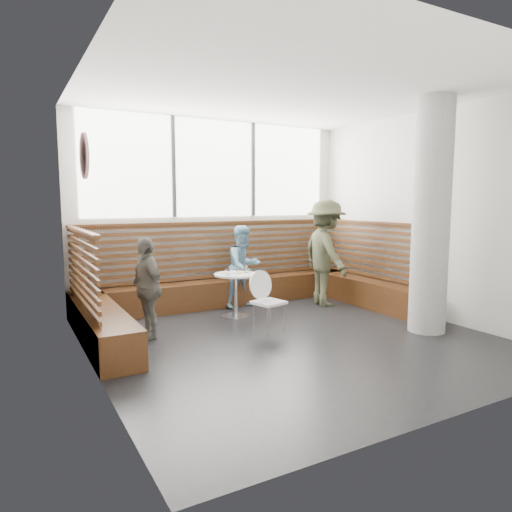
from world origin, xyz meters
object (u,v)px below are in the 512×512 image
concrete_column (431,217)px  child_back (244,267)px  adult_man (326,253)px  child_left (146,288)px  cafe_table (236,286)px  cafe_chair (266,296)px

concrete_column → child_back: bearing=121.6°
child_back → concrete_column: bearing=-71.8°
adult_man → child_left: bearing=106.0°
cafe_table → adult_man: size_ratio=0.38×
adult_man → cafe_chair: bearing=126.6°
cafe_table → child_left: bearing=-165.4°
concrete_column → cafe_table: bearing=135.1°
adult_man → child_left: adult_man is taller
concrete_column → adult_man: size_ratio=1.74×
cafe_table → child_back: child_back is taller
concrete_column → cafe_table: (-2.00, 1.99, -1.11)m
adult_man → child_left: (-3.26, -0.40, -0.25)m
cafe_table → adult_man: bearing=0.2°
cafe_chair → adult_man: bearing=13.8°
adult_man → child_back: (-1.32, 0.55, -0.22)m
concrete_column → child_back: 3.12m
cafe_chair → child_left: 1.64m
concrete_column → cafe_chair: 2.50m
child_back → cafe_table: bearing=-141.3°
adult_man → child_back: adult_man is taller
adult_man → child_left: 3.29m
child_left → adult_man: bearing=88.7°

